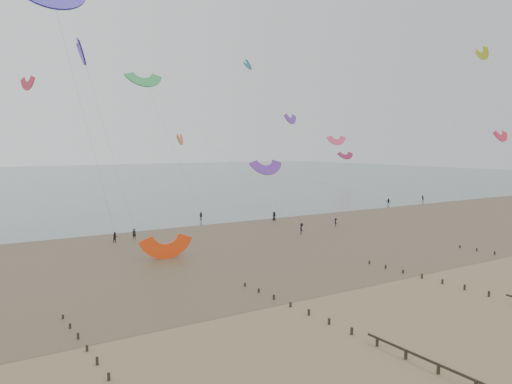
# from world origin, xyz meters

# --- Properties ---
(ground) EXTENTS (500.00, 500.00, 0.00)m
(ground) POSITION_xyz_m (0.00, 0.00, 0.00)
(ground) COLOR brown
(ground) RESTS_ON ground
(sea_and_shore) EXTENTS (500.00, 665.00, 0.03)m
(sea_and_shore) POSITION_xyz_m (-4.08, 34.40, 0.01)
(sea_and_shore) COLOR #475654
(sea_and_shore) RESTS_ON ground
(kitesurfer_lead) EXTENTS (0.65, 0.48, 1.65)m
(kitesurfer_lead) POSITION_xyz_m (-14.79, 43.92, 0.83)
(kitesurfer_lead) COLOR black
(kitesurfer_lead) RESTS_ON ground
(kitesurfers) EXTENTS (135.56, 26.98, 1.86)m
(kitesurfers) POSITION_xyz_m (17.68, 45.47, 0.84)
(kitesurfers) COLOR black
(kitesurfers) RESTS_ON ground
(grounded_kite) EXTENTS (6.16, 4.93, 3.25)m
(grounded_kite) POSITION_xyz_m (-15.87, 28.35, 0.00)
(grounded_kite) COLOR #FC400F
(grounded_kite) RESTS_ON ground
(kites_airborne) EXTENTS (230.10, 114.02, 41.13)m
(kites_airborne) POSITION_xyz_m (-7.91, 89.39, 22.02)
(kites_airborne) COLOR #3426C2
(kites_airborne) RESTS_ON ground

